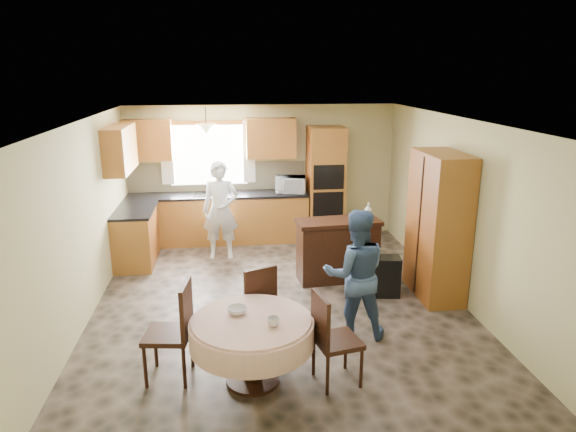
# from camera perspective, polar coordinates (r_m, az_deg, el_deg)

# --- Properties ---
(floor) EXTENTS (5.00, 6.00, 0.01)m
(floor) POSITION_cam_1_polar(r_m,az_deg,el_deg) (7.27, -0.99, -9.43)
(floor) COLOR brown
(floor) RESTS_ON ground
(ceiling) EXTENTS (5.00, 6.00, 0.01)m
(ceiling) POSITION_cam_1_polar(r_m,az_deg,el_deg) (6.60, -1.09, 10.59)
(ceiling) COLOR white
(ceiling) RESTS_ON wall_back
(wall_back) EXTENTS (5.00, 0.02, 2.50)m
(wall_back) POSITION_cam_1_polar(r_m,az_deg,el_deg) (9.74, -2.84, 4.90)
(wall_back) COLOR tan
(wall_back) RESTS_ON floor
(wall_front) EXTENTS (5.00, 0.02, 2.50)m
(wall_front) POSITION_cam_1_polar(r_m,az_deg,el_deg) (4.05, 3.38, -11.55)
(wall_front) COLOR tan
(wall_front) RESTS_ON floor
(wall_left) EXTENTS (0.02, 6.00, 2.50)m
(wall_left) POSITION_cam_1_polar(r_m,az_deg,el_deg) (7.04, -21.72, -0.58)
(wall_left) COLOR tan
(wall_left) RESTS_ON floor
(wall_right) EXTENTS (0.02, 6.00, 2.50)m
(wall_right) POSITION_cam_1_polar(r_m,az_deg,el_deg) (7.49, 18.35, 0.71)
(wall_right) COLOR tan
(wall_right) RESTS_ON floor
(window) EXTENTS (1.40, 0.03, 1.10)m
(window) POSITION_cam_1_polar(r_m,az_deg,el_deg) (9.64, -8.84, 6.73)
(window) COLOR white
(window) RESTS_ON wall_back
(curtain_left) EXTENTS (0.22, 0.02, 1.15)m
(curtain_left) POSITION_cam_1_polar(r_m,az_deg,el_deg) (9.64, -13.35, 6.79)
(curtain_left) COLOR white
(curtain_left) RESTS_ON wall_back
(curtain_right) EXTENTS (0.22, 0.02, 1.15)m
(curtain_right) POSITION_cam_1_polar(r_m,az_deg,el_deg) (9.59, -4.34, 7.13)
(curtain_right) COLOR white
(curtain_right) RESTS_ON wall_back
(base_cab_back) EXTENTS (3.30, 0.60, 0.88)m
(base_cab_back) POSITION_cam_1_polar(r_m,az_deg,el_deg) (9.62, -7.70, -0.34)
(base_cab_back) COLOR #AB752D
(base_cab_back) RESTS_ON floor
(counter_back) EXTENTS (3.30, 0.64, 0.04)m
(counter_back) POSITION_cam_1_polar(r_m,az_deg,el_deg) (9.50, -7.81, 2.33)
(counter_back) COLOR black
(counter_back) RESTS_ON base_cab_back
(base_cab_left) EXTENTS (0.60, 1.20, 0.88)m
(base_cab_left) POSITION_cam_1_polar(r_m,az_deg,el_deg) (8.89, -16.50, -2.24)
(base_cab_left) COLOR #AB752D
(base_cab_left) RESTS_ON floor
(counter_left) EXTENTS (0.64, 1.20, 0.04)m
(counter_left) POSITION_cam_1_polar(r_m,az_deg,el_deg) (8.76, -16.73, 0.62)
(counter_left) COLOR black
(counter_left) RESTS_ON base_cab_left
(backsplash) EXTENTS (3.30, 0.02, 0.55)m
(backsplash) POSITION_cam_1_polar(r_m,az_deg,el_deg) (9.72, -7.85, 4.33)
(backsplash) COLOR tan
(backsplash) RESTS_ON wall_back
(wall_cab_left) EXTENTS (0.85, 0.33, 0.72)m
(wall_cab_left) POSITION_cam_1_polar(r_m,az_deg,el_deg) (9.55, -15.32, 8.15)
(wall_cab_left) COLOR #BF7D2F
(wall_cab_left) RESTS_ON wall_back
(wall_cab_right) EXTENTS (0.90, 0.33, 0.72)m
(wall_cab_right) POSITION_cam_1_polar(r_m,az_deg,el_deg) (9.48, -1.91, 8.65)
(wall_cab_right) COLOR #BF7D2F
(wall_cab_right) RESTS_ON wall_back
(wall_cab_side) EXTENTS (0.33, 1.20, 0.72)m
(wall_cab_side) POSITION_cam_1_polar(r_m,az_deg,el_deg) (8.59, -18.17, 7.10)
(wall_cab_side) COLOR #BF7D2F
(wall_cab_side) RESTS_ON wall_left
(oven_tower) EXTENTS (0.66, 0.62, 2.12)m
(oven_tower) POSITION_cam_1_polar(r_m,az_deg,el_deg) (9.62, 4.17, 3.59)
(oven_tower) COLOR #AB752D
(oven_tower) RESTS_ON floor
(oven_upper) EXTENTS (0.56, 0.01, 0.45)m
(oven_upper) POSITION_cam_1_polar(r_m,az_deg,el_deg) (9.28, 4.56, 4.32)
(oven_upper) COLOR black
(oven_upper) RESTS_ON oven_tower
(oven_lower) EXTENTS (0.56, 0.01, 0.45)m
(oven_lower) POSITION_cam_1_polar(r_m,az_deg,el_deg) (9.39, 4.49, 1.33)
(oven_lower) COLOR black
(oven_lower) RESTS_ON oven_tower
(pendant) EXTENTS (0.36, 0.36, 0.18)m
(pendant) POSITION_cam_1_polar(r_m,az_deg,el_deg) (9.09, -9.07, 9.48)
(pendant) COLOR beige
(pendant) RESTS_ON ceiling
(sideboard) EXTENTS (1.29, 0.62, 0.89)m
(sideboard) POSITION_cam_1_polar(r_m,az_deg,el_deg) (7.85, 5.52, -3.99)
(sideboard) COLOR #34180E
(sideboard) RESTS_ON floor
(space_heater) EXTENTS (0.46, 0.35, 0.57)m
(space_heater) POSITION_cam_1_polar(r_m,az_deg,el_deg) (7.48, 10.69, -6.58)
(space_heater) COLOR black
(space_heater) RESTS_ON floor
(cupboard) EXTENTS (0.54, 1.07, 2.05)m
(cupboard) POSITION_cam_1_polar(r_m,az_deg,el_deg) (7.42, 16.32, -1.08)
(cupboard) COLOR #AB752D
(cupboard) RESTS_ON floor
(dining_table) EXTENTS (1.26, 1.26, 0.71)m
(dining_table) POSITION_cam_1_polar(r_m,az_deg,el_deg) (5.32, -4.04, -12.88)
(dining_table) COLOR #34180E
(dining_table) RESTS_ON floor
(chair_left) EXTENTS (0.52, 0.52, 1.06)m
(chair_left) POSITION_cam_1_polar(r_m,az_deg,el_deg) (5.49, -12.38, -11.89)
(chair_left) COLOR #34180E
(chair_left) RESTS_ON floor
(chair_back) EXTENTS (0.56, 0.56, 0.98)m
(chair_back) POSITION_cam_1_polar(r_m,az_deg,el_deg) (6.04, -3.49, -9.34)
(chair_back) COLOR #34180E
(chair_back) RESTS_ON floor
(chair_right) EXTENTS (0.51, 0.51, 1.00)m
(chair_right) POSITION_cam_1_polar(r_m,az_deg,el_deg) (5.31, 4.73, -13.01)
(chair_right) COLOR #34180E
(chair_right) RESTS_ON floor
(framed_picture) EXTENTS (0.06, 0.51, 0.42)m
(framed_picture) POSITION_cam_1_polar(r_m,az_deg,el_deg) (8.69, 14.42, 5.28)
(framed_picture) COLOR gold
(framed_picture) RESTS_ON wall_right
(microwave) EXTENTS (0.59, 0.44, 0.30)m
(microwave) POSITION_cam_1_polar(r_m,az_deg,el_deg) (9.48, 0.27, 3.51)
(microwave) COLOR silver
(microwave) RESTS_ON counter_back
(person_sink) EXTENTS (0.63, 0.44, 1.67)m
(person_sink) POSITION_cam_1_polar(r_m,az_deg,el_deg) (8.70, -7.50, 0.62)
(person_sink) COLOR silver
(person_sink) RESTS_ON floor
(person_dining) EXTENTS (0.81, 0.65, 1.59)m
(person_dining) POSITION_cam_1_polar(r_m,az_deg,el_deg) (6.14, 7.49, -6.44)
(person_dining) COLOR #354D74
(person_dining) RESTS_ON floor
(bowl_sideboard) EXTENTS (0.27, 0.27, 0.05)m
(bowl_sideboard) POSITION_cam_1_polar(r_m,az_deg,el_deg) (7.64, 3.02, -0.78)
(bowl_sideboard) COLOR #B2B2B2
(bowl_sideboard) RESTS_ON sideboard
(bottle_sideboard) EXTENTS (0.14, 0.14, 0.31)m
(bottle_sideboard) POSITION_cam_1_polar(r_m,az_deg,el_deg) (7.78, 8.87, 0.34)
(bottle_sideboard) COLOR silver
(bottle_sideboard) RESTS_ON sideboard
(cup_table) EXTENTS (0.15, 0.15, 0.09)m
(cup_table) POSITION_cam_1_polar(r_m,az_deg,el_deg) (5.09, -1.63, -11.64)
(cup_table) COLOR #B2B2B2
(cup_table) RESTS_ON dining_table
(bowl_table) EXTENTS (0.24, 0.24, 0.06)m
(bowl_table) POSITION_cam_1_polar(r_m,az_deg,el_deg) (5.36, -5.66, -10.39)
(bowl_table) COLOR #B2B2B2
(bowl_table) RESTS_ON dining_table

